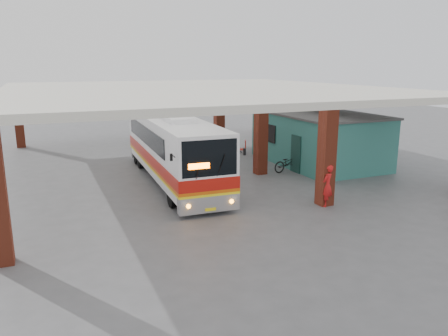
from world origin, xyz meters
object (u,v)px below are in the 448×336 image
Objects in this scene: motorcycle at (288,163)px; red_chair at (244,147)px; pedestrian at (327,186)px; coach_bus at (173,148)px.

red_chair is (-0.00, 5.84, -0.11)m from motorcycle.
pedestrian is 2.05× the size of red_chair.
coach_bus is 6.69× the size of pedestrian.
coach_bus is 6.14× the size of motorcycle.
pedestrian is at bearing 155.20° from motorcycle.
coach_bus is at bearing -83.81° from pedestrian.
coach_bus is at bearing -118.99° from red_chair.
coach_bus is 8.57m from red_chair.
motorcycle is 5.84m from red_chair.
coach_bus is 13.73× the size of red_chair.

